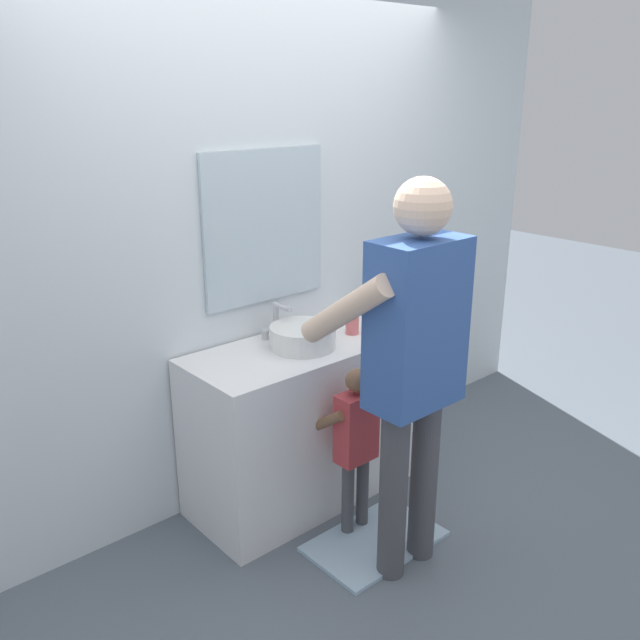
{
  "coord_description": "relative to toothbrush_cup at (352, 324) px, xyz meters",
  "views": [
    {
      "loc": [
        -1.98,
        -2.11,
        2.07
      ],
      "look_at": [
        0.0,
        0.15,
        1.03
      ],
      "focal_mm": 37.72,
      "sensor_mm": 36.0,
      "label": 1
    }
  ],
  "objects": [
    {
      "name": "bath_mat",
      "position": [
        -0.32,
        -0.51,
        -0.9
      ],
      "size": [
        0.64,
        0.4,
        0.02
      ],
      "primitive_type": "cube",
      "color": "#99B7CC",
      "rests_on": "ground"
    },
    {
      "name": "adult_parent",
      "position": [
        -0.31,
        -0.68,
        0.15
      ],
      "size": [
        0.54,
        0.57,
        1.76
      ],
      "color": "#47474C",
      "rests_on": "ground"
    },
    {
      "name": "back_wall",
      "position": [
        -0.32,
        0.36,
        0.44
      ],
      "size": [
        4.4,
        0.1,
        2.7
      ],
      "color": "silver",
      "rests_on": "ground"
    },
    {
      "name": "sink_basin",
      "position": [
        -0.32,
        0.02,
        0.0
      ],
      "size": [
        0.33,
        0.33,
        0.11
      ],
      "color": "silver",
      "rests_on": "vanity_cabinet"
    },
    {
      "name": "faucet",
      "position": [
        -0.32,
        0.22,
        0.03
      ],
      "size": [
        0.18,
        0.14,
        0.18
      ],
      "color": "#B7BABF",
      "rests_on": "vanity_cabinet"
    },
    {
      "name": "child_toddler",
      "position": [
        -0.32,
        -0.36,
        -0.39
      ],
      "size": [
        0.27,
        0.27,
        0.86
      ],
      "color": "#47474C",
      "rests_on": "ground"
    },
    {
      "name": "ground_plane",
      "position": [
        -0.32,
        -0.26,
        -0.91
      ],
      "size": [
        14.0,
        14.0,
        0.0
      ],
      "primitive_type": "plane",
      "color": "slate"
    },
    {
      "name": "toothbrush_cup",
      "position": [
        0.0,
        0.0,
        0.0
      ],
      "size": [
        0.07,
        0.07,
        0.21
      ],
      "color": "#D86666",
      "rests_on": "vanity_cabinet"
    },
    {
      "name": "vanity_cabinet",
      "position": [
        -0.32,
        0.04,
        -0.48
      ],
      "size": [
        1.17,
        0.54,
        0.85
      ],
      "primitive_type": "cube",
      "color": "white",
      "rests_on": "ground"
    }
  ]
}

